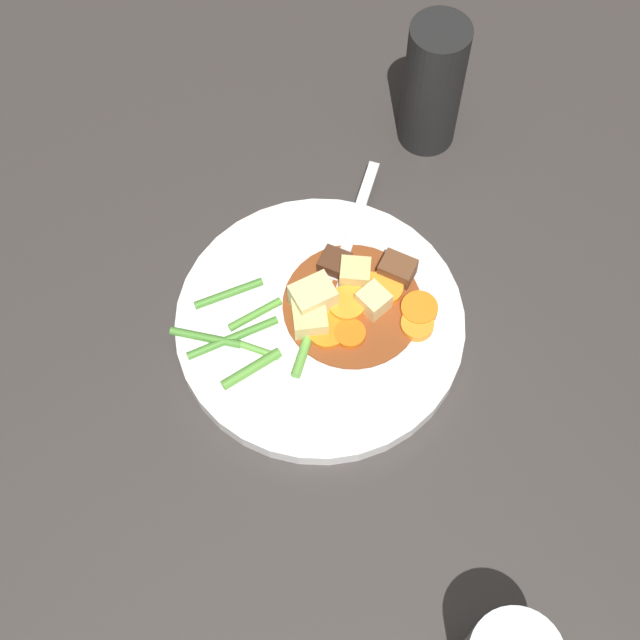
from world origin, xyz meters
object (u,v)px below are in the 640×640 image
dinner_plate (320,324)px  carrot_slice_3 (417,325)px  potato_chunk_1 (355,274)px  carrot_slice_1 (367,287)px  carrot_slice_6 (349,309)px  pepper_mill (433,85)px  carrot_slice_4 (386,292)px  fork (348,245)px  carrot_slice_0 (419,309)px  potato_chunk_3 (315,298)px  carrot_slice_2 (350,334)px  meat_chunk_0 (397,270)px  potato_chunk_0 (373,301)px  meat_chunk_1 (335,263)px  potato_chunk_2 (307,314)px  carrot_slice_5 (326,331)px

dinner_plate → carrot_slice_3: (0.07, -0.04, 0.01)m
dinner_plate → potato_chunk_1: bearing=26.1°
carrot_slice_1 → carrot_slice_6: bearing=-152.2°
potato_chunk_1 → pepper_mill: pepper_mill is taller
dinner_plate → potato_chunk_1: size_ratio=9.70×
carrot_slice_4 → fork: carrot_slice_4 is taller
carrot_slice_0 → potato_chunk_3: bearing=150.4°
carrot_slice_2 → potato_chunk_3: 0.04m
carrot_slice_1 → meat_chunk_0: 0.03m
potato_chunk_0 → meat_chunk_0: (0.03, 0.02, -0.00)m
potato_chunk_0 → meat_chunk_1: size_ratio=0.99×
dinner_plate → potato_chunk_2: (-0.01, 0.00, 0.02)m
carrot_slice_3 → potato_chunk_1: size_ratio=1.11×
carrot_slice_3 → fork: (-0.02, 0.10, -0.00)m
meat_chunk_1 → fork: meat_chunk_1 is taller
meat_chunk_0 → fork: meat_chunk_0 is taller
carrot_slice_3 → potato_chunk_3: size_ratio=0.81×
carrot_slice_1 → potato_chunk_1: bearing=112.0°
fork → meat_chunk_0: bearing=-61.8°
potato_chunk_3 → pepper_mill: (0.18, 0.13, 0.04)m
carrot_slice_3 → pepper_mill: size_ratio=0.20×
potato_chunk_0 → meat_chunk_1: bearing=103.6°
carrot_slice_2 → dinner_plate: bearing=122.2°
potato_chunk_1 → fork: potato_chunk_1 is taller
carrot_slice_0 → carrot_slice_2: 0.07m
carrot_slice_0 → potato_chunk_2: potato_chunk_2 is taller
carrot_slice_1 → potato_chunk_1: 0.02m
carrot_slice_6 → pepper_mill: 0.23m
carrot_slice_4 → carrot_slice_2: bearing=-154.5°
carrot_slice_4 → meat_chunk_0: 0.02m
carrot_slice_3 → carrot_slice_6: 0.06m
carrot_slice_1 → potato_chunk_2: (-0.06, -0.00, 0.01)m
dinner_plate → potato_chunk_3: potato_chunk_3 is taller
dinner_plate → carrot_slice_1: carrot_slice_1 is taller
dinner_plate → carrot_slice_3: size_ratio=8.74×
carrot_slice_0 → potato_chunk_1: 0.06m
carrot_slice_3 → carrot_slice_5: same height
carrot_slice_0 → carrot_slice_6: (-0.06, 0.03, 0.00)m
potato_chunk_3 → pepper_mill: 0.23m
carrot_slice_1 → carrot_slice_3: bearing=-67.0°
carrot_slice_2 → pepper_mill: pepper_mill is taller
carrot_slice_5 → potato_chunk_3: bearing=82.4°
carrot_slice_5 → potato_chunk_0: bearing=5.6°
carrot_slice_0 → meat_chunk_0: meat_chunk_0 is taller
potato_chunk_3 → meat_chunk_0: potato_chunk_3 is taller
carrot_slice_2 → meat_chunk_0: (0.06, 0.04, 0.01)m
carrot_slice_1 → dinner_plate: bearing=-169.9°
carrot_slice_5 → potato_chunk_2: (-0.01, 0.02, 0.01)m
potato_chunk_2 → meat_chunk_1: bearing=39.6°
dinner_plate → carrot_slice_0: (0.08, -0.03, 0.01)m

